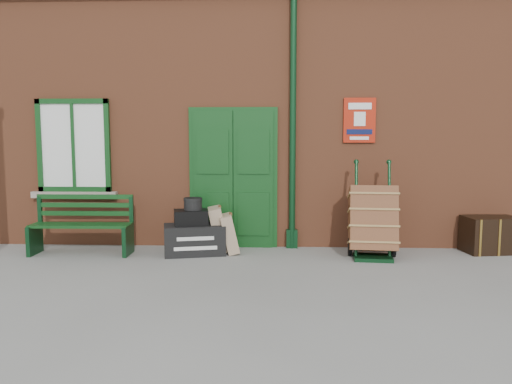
# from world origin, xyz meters

# --- Properties ---
(ground) EXTENTS (80.00, 80.00, 0.00)m
(ground) POSITION_xyz_m (0.00, 0.00, 0.00)
(ground) COLOR gray
(ground) RESTS_ON ground
(station_building) EXTENTS (10.30, 4.30, 4.36)m
(station_building) POSITION_xyz_m (-0.00, 3.49, 2.16)
(station_building) COLOR brown
(station_building) RESTS_ON ground
(bench) EXTENTS (1.51, 0.49, 0.93)m
(bench) POSITION_xyz_m (-2.58, 0.90, 0.47)
(bench) COLOR #103D16
(bench) RESTS_ON ground
(houdini_trunk) EXTENTS (1.00, 0.70, 0.46)m
(houdini_trunk) POSITION_xyz_m (-0.85, 0.92, 0.23)
(houdini_trunk) COLOR black
(houdini_trunk) RESTS_ON ground
(strongbox) EXTENTS (0.57, 0.47, 0.23)m
(strongbox) POSITION_xyz_m (-0.90, 0.92, 0.57)
(strongbox) COLOR black
(strongbox) RESTS_ON houdini_trunk
(hatbox) EXTENTS (0.33, 0.33, 0.18)m
(hatbox) POSITION_xyz_m (-0.87, 0.95, 0.78)
(hatbox) COLOR black
(hatbox) RESTS_ON strongbox
(suitcase_back) EXTENTS (0.40, 0.53, 0.71)m
(suitcase_back) POSITION_xyz_m (-0.51, 1.13, 0.36)
(suitcase_back) COLOR tan
(suitcase_back) RESTS_ON ground
(suitcase_front) EXTENTS (0.37, 0.48, 0.61)m
(suitcase_front) POSITION_xyz_m (-0.33, 1.03, 0.31)
(suitcase_front) COLOR tan
(suitcase_front) RESTS_ON ground
(porter_trolley) EXTENTS (0.74, 0.80, 1.42)m
(porter_trolley) POSITION_xyz_m (1.83, 0.87, 0.55)
(porter_trolley) COLOR black
(porter_trolley) RESTS_ON ground
(dark_trunk) EXTENTS (0.84, 0.61, 0.56)m
(dark_trunk) POSITION_xyz_m (3.72, 1.25, 0.28)
(dark_trunk) COLOR black
(dark_trunk) RESTS_ON ground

